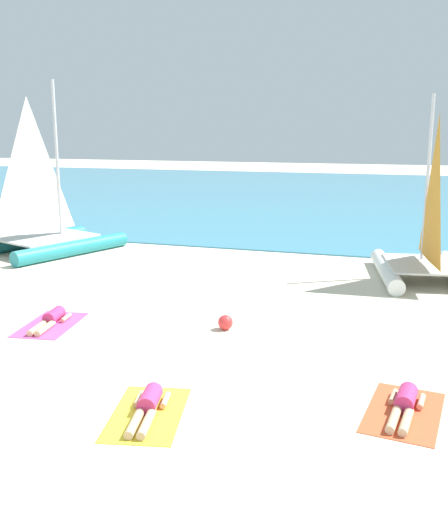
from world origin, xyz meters
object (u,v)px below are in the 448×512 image
Objects in this scene: towel_center_left at (51,325)px; sunbather_center_right at (148,404)px; towel_center_right at (148,414)px; sunbather_rightmost at (405,403)px; towel_rightmost at (404,412)px; sailboat_teal at (47,227)px; sunbather_center_left at (52,319)px; beach_ball at (225,322)px; sailboat_white at (426,254)px.

sunbather_center_right is (3.94, -3.19, 0.13)m from towel_center_left.
sunbather_center_right reaches higher than towel_center_right.
sunbather_rightmost is (7.81, -1.91, 0.13)m from towel_center_left.
towel_center_left is 1.00× the size of towel_rightmost.
sunbather_center_right is 4.09m from sunbather_rightmost.
sailboat_teal is 15.53m from towel_rightmost.
sunbather_center_left reaches higher than towel_center_left.
towel_center_left is 5.65× the size of beach_ball.
beach_ball is (-3.88, 2.89, 0.16)m from towel_rightmost.
sunbather_center_right is at bearing -89.84° from beach_ball.
sunbather_rightmost reaches higher than towel_rightmost.
sailboat_teal is 3.93× the size of sunbather_center_right.
sailboat_teal is 3.22× the size of towel_center_right.
beach_ball is at bearing 3.58° from sunbather_center_left.
towel_center_left is 5.12m from towel_center_right.
towel_rightmost is at bearing -90.00° from sunbather_rightmost.
towel_center_right and towel_rightmost have the same top height.
towel_center_left is (-8.25, -6.91, -0.80)m from sailboat_white.
towel_rightmost is (-0.44, -8.88, -0.80)m from sailboat_white.
sailboat_teal is at bearing 169.42° from sailboat_white.
sailboat_teal is 1.13× the size of sailboat_white.
sailboat_teal is 15.49m from sunbather_rightmost.
sailboat_teal reaches higher than towel_rightmost.
sailboat_white is 8.93m from towel_rightmost.
sunbather_center_left reaches higher than towel_rightmost.
towel_center_right is 1.00× the size of towel_rightmost.
sunbather_center_left is at bearing 165.39° from towel_rightmost.
towel_center_left is 5.07m from sunbather_center_right.
sunbather_center_right is (-4.31, -10.10, -0.67)m from sailboat_white.
sunbather_rightmost is (12.61, -8.96, -0.78)m from sailboat_teal.
sailboat_teal is 8.58m from towel_center_left.
sunbather_rightmost reaches higher than towel_center_right.
sailboat_white is (13.04, -0.15, -0.11)m from sailboat_teal.
towel_center_right is (-4.30, -10.16, -0.80)m from sailboat_white.
towel_center_right is (3.96, -3.32, -0.13)m from sunbather_center_left.
sunbather_center_right is 1.00× the size of sunbather_rightmost.
beach_ball is at bearing -14.68° from sailboat_teal.
sunbather_center_right is (-0.01, 0.07, 0.13)m from towel_center_right.
towel_center_left is 8.04m from sunbather_rightmost.
sailboat_teal is at bearing 130.32° from towel_center_right.
beach_ball is (-3.89, 2.82, 0.04)m from sunbather_rightmost.
sailboat_teal is 8.51m from sunbather_center_left.
towel_center_right is (3.95, -3.25, 0.00)m from towel_center_left.
sailboat_teal is at bearing 115.79° from sunbather_center_left.
beach_ball reaches higher than towel_center_left.
beach_ball is (-4.32, -5.99, -0.64)m from sailboat_white.
sunbather_rightmost is at bearing -102.74° from sailboat_white.
sailboat_teal is at bearing 124.22° from towel_center_left.
sunbather_rightmost is at bearing -14.94° from sailboat_teal.
sailboat_teal is at bearing 144.87° from beach_ball.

